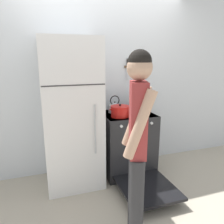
% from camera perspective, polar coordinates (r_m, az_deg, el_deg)
% --- Properties ---
extents(ground_plane, '(14.00, 14.00, 0.00)m').
position_cam_1_polar(ground_plane, '(3.57, -2.67, -13.56)').
color(ground_plane, '#B2A893').
extents(wall_back, '(10.00, 0.06, 2.55)m').
position_cam_1_polar(wall_back, '(3.22, -3.07, 7.27)').
color(wall_back, silver).
rests_on(wall_back, ground_plane).
extents(refrigerator, '(0.71, 0.68, 1.89)m').
position_cam_1_polar(refrigerator, '(2.83, -10.51, -0.70)').
color(refrigerator, white).
rests_on(refrigerator, ground_plane).
extents(stove_range, '(0.71, 1.31, 0.89)m').
position_cam_1_polar(stove_range, '(3.18, 4.21, -8.40)').
color(stove_range, '#232326').
rests_on(stove_range, ground_plane).
extents(dutch_oven_pot, '(0.29, 0.25, 0.17)m').
position_cam_1_polar(dutch_oven_pot, '(2.89, 2.11, 0.20)').
color(dutch_oven_pot, red).
rests_on(dutch_oven_pot, stove_range).
extents(tea_kettle, '(0.23, 0.18, 0.25)m').
position_cam_1_polar(tea_kettle, '(3.11, 0.76, 1.24)').
color(tea_kettle, silver).
rests_on(tea_kettle, stove_range).
extents(utensil_jar, '(0.10, 0.10, 0.28)m').
position_cam_1_polar(utensil_jar, '(3.24, 6.13, 1.54)').
color(utensil_jar, silver).
rests_on(utensil_jar, stove_range).
extents(person, '(0.35, 0.41, 1.72)m').
position_cam_1_polar(person, '(1.86, 6.64, -7.34)').
color(person, '#2D2D30').
rests_on(person, ground_plane).
extents(wall_knife_strip, '(0.38, 0.03, 0.34)m').
position_cam_1_polar(wall_knife_strip, '(3.34, 6.32, 11.81)').
color(wall_knife_strip, brown).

